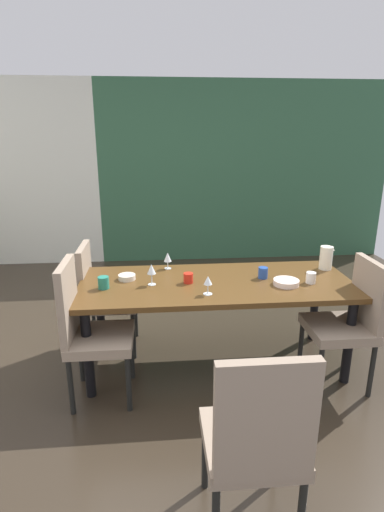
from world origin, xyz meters
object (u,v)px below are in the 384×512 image
Objects in this scene: chair_left_far at (101,293)px; cup_right at (188,278)px; cup_corner at (311,278)px; cup_north at (263,273)px; dining_table at (216,291)px; wine_glass_rear at (208,281)px; chair_head_near at (257,438)px; serving_bowl_east at (286,282)px; chair_left_near at (87,326)px; cup_left at (104,283)px; wine_glass_center at (151,270)px; serving_bowl_near_window at (127,277)px; chair_right_near at (350,318)px; wine_glass_west at (168,257)px; pitcher_front at (326,258)px.

chair_left_far is 12.12× the size of cup_right.
cup_north reaches higher than cup_corner.
wine_glass_rear is at bearing -111.71° from dining_table.
serving_bowl_east is (0.55, 1.34, 0.19)m from chair_head_near.
cup_corner is at bearing -5.20° from cup_right.
dining_table is at bearing 109.41° from chair_left_near.
wine_glass_rear reaches higher than cup_north.
dining_table is 2.09× the size of chair_head_near.
cup_right reaches higher than serving_bowl_east.
cup_left is (-1.36, 0.05, 0.02)m from serving_bowl_east.
serving_bowl_east is 0.20m from cup_corner.
serving_bowl_near_window is at bearing 146.52° from wine_glass_center.
chair_right_near is 1.81m from cup_left.
serving_bowl_near_window is (-0.33, -0.23, -0.08)m from wine_glass_west.
chair_head_near is 7.53× the size of serving_bowl_near_window.
chair_left_near is at bearing -155.91° from cup_right.
cup_right is 0.63m from cup_left.
wine_glass_center is 1.15× the size of wine_glass_west.
wine_glass_west is 1.83× the size of cup_right.
chair_right_near is 1.49m from wine_glass_west.
cup_north is at bearing 105.82° from chair_left_near.
chair_left_near is at bearing -160.59° from dining_table.
cup_right is at bearing 116.89° from wine_glass_rear.
serving_bowl_near_window is at bearing 166.54° from cup_right.
cup_right is 0.93m from cup_corner.
serving_bowl_east is (1.44, -0.45, 0.22)m from chair_left_far.
chair_right_near reaches higher than cup_corner.
chair_head_near reaches higher than chair_right_near.
chair_left_far is 6.64× the size of wine_glass_west.
chair_left_near is 7.36× the size of wine_glass_rear.
dining_table is 0.40m from cup_north.
wine_glass_rear is at bearing -30.55° from serving_bowl_near_window.
dining_table is 14.85× the size of wine_glass_west.
dining_table is 12.94× the size of wine_glass_center.
cup_north is at bearing 31.16° from wine_glass_rear.
cup_corner is 0.39m from pitcher_front.
chair_left_far is 10.64× the size of cup_north.
chair_head_near is 1.96m from pitcher_front.
cup_left is 1.03× the size of cup_north.
cup_left reaches higher than dining_table.
serving_bowl_near_window is at bearing 176.61° from cup_north.
serving_bowl_near_window is 1.51× the size of cup_north.
wine_glass_west is (-0.33, 1.79, 0.27)m from chair_head_near.
serving_bowl_near_window is at bearing 150.22° from chair_left_near.
wine_glass_center is at bearing -170.77° from pitcher_front.
chair_right_near reaches higher than pitcher_front.
wine_glass_west is (0.13, 0.36, -0.02)m from wine_glass_center.
wine_glass_west is at bearing 139.22° from chair_left_near.
cup_left reaches higher than serving_bowl_near_window.
chair_left_far is 4.87× the size of serving_bowl_east.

